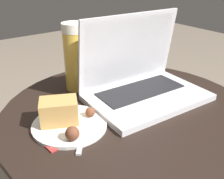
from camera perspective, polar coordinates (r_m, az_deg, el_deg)
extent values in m
cylinder|color=black|center=(0.91, 3.16, -18.62)|extent=(0.07, 0.07, 0.49)
cylinder|color=black|center=(0.76, 3.63, -4.80)|extent=(0.72, 0.72, 0.02)
cube|color=#B7332D|center=(0.67, -9.64, -8.50)|extent=(0.16, 0.12, 0.00)
cube|color=silver|center=(0.80, 7.74, -1.68)|extent=(0.36, 0.25, 0.02)
cube|color=black|center=(0.82, 6.24, -0.10)|extent=(0.28, 0.13, 0.00)
cube|color=silver|center=(0.83, 3.76, 8.58)|extent=(0.35, 0.06, 0.23)
cube|color=silver|center=(0.82, 3.89, 8.50)|extent=(0.32, 0.05, 0.20)
cylinder|color=gold|center=(0.85, -7.95, 6.12)|extent=(0.07, 0.07, 0.19)
cylinder|color=white|center=(0.82, -8.42, 13.23)|extent=(0.07, 0.07, 0.03)
cylinder|color=silver|center=(0.68, -9.18, -7.60)|extent=(0.19, 0.19, 0.01)
cube|color=tan|center=(0.68, -11.45, -4.62)|extent=(0.11, 0.10, 0.06)
sphere|color=brown|center=(0.61, -8.64, -9.45)|extent=(0.03, 0.03, 0.03)
sphere|color=brown|center=(0.70, -4.77, -4.91)|extent=(0.03, 0.03, 0.03)
cube|color=#B2B2B7|center=(0.64, -6.64, -10.47)|extent=(0.08, 0.10, 0.00)
cube|color=#B2B2B7|center=(0.71, -5.83, -6.32)|extent=(0.05, 0.06, 0.00)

